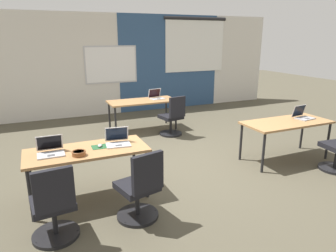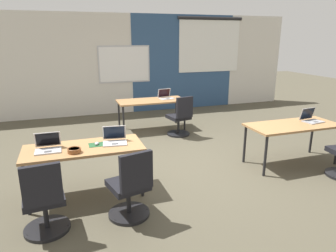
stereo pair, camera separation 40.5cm
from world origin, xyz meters
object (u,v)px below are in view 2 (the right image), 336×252
(desk_near_left, at_px, (84,151))
(laptop_near_left_end, at_px, (48,147))
(desk_far_center, at_px, (151,103))
(laptop_near_left_inner, at_px, (115,139))
(laptop_near_right_end, at_px, (311,119))
(mouse_near_left_inner, at_px, (97,143))
(chair_near_left_inner, at_px, (131,190))
(desk_near_right, at_px, (293,128))
(laptop_far_right, at_px, (166,97))
(snack_bowl, at_px, (74,150))
(chair_far_right, at_px, (180,119))
(chair_near_left_end, at_px, (44,204))

(desk_near_left, bearing_deg, laptop_near_left_end, 177.78)
(desk_far_center, height_order, laptop_near_left_inner, laptop_near_left_inner)
(laptop_near_right_end, height_order, laptop_near_left_inner, laptop_near_right_end)
(desk_far_center, bearing_deg, desk_near_left, -122.01)
(laptop_near_left_inner, xyz_separation_m, mouse_near_left_inner, (-0.25, -0.01, -0.03))
(desk_near_left, relative_size, chair_near_left_inner, 1.74)
(laptop_near_left_inner, bearing_deg, desk_near_right, 6.56)
(desk_far_center, xyz_separation_m, laptop_far_right, (0.38, 0.06, 0.11))
(laptop_far_right, relative_size, laptop_near_left_end, 1.13)
(laptop_near_left_inner, bearing_deg, snack_bowl, -151.37)
(chair_far_right, height_order, snack_bowl, chair_far_right)
(chair_near_left_end, bearing_deg, chair_near_left_inner, 174.73)
(desk_near_right, xyz_separation_m, chair_near_left_end, (-4.00, -0.79, -0.28))
(desk_near_right, bearing_deg, desk_near_left, 180.00)
(laptop_near_right_end, bearing_deg, chair_near_left_inner, -174.51)
(laptop_near_left_end, bearing_deg, laptop_far_right, 47.78)
(desk_near_right, relative_size, snack_bowl, 9.01)
(laptop_near_left_inner, bearing_deg, chair_far_right, 56.47)
(laptop_near_left_end, height_order, chair_near_left_end, laptop_near_left_end)
(mouse_near_left_inner, bearing_deg, snack_bowl, -145.51)
(laptop_near_left_inner, relative_size, laptop_near_left_end, 1.10)
(chair_near_left_inner, bearing_deg, mouse_near_left_inner, -83.54)
(chair_near_left_inner, bearing_deg, chair_far_right, -134.60)
(mouse_near_left_inner, distance_m, laptop_near_left_end, 0.63)
(desk_far_center, relative_size, chair_near_left_inner, 1.74)
(desk_near_right, bearing_deg, chair_far_right, 121.15)
(chair_far_right, relative_size, laptop_near_right_end, 2.51)
(laptop_near_left_inner, relative_size, snack_bowl, 2.05)
(desk_near_left, relative_size, laptop_near_left_inner, 4.39)
(laptop_far_right, bearing_deg, chair_near_left_end, -135.29)
(chair_near_left_end, bearing_deg, laptop_near_left_inner, -144.20)
(snack_bowl, bearing_deg, laptop_near_right_end, 3.34)
(chair_far_right, height_order, laptop_near_right_end, laptop_near_right_end)
(desk_far_center, distance_m, chair_far_right, 0.88)
(desk_near_right, relative_size, laptop_near_right_end, 4.36)
(laptop_near_left_inner, distance_m, mouse_near_left_inner, 0.25)
(chair_near_left_inner, bearing_deg, chair_near_left_end, -13.14)
(laptop_far_right, bearing_deg, laptop_near_left_inner, -130.49)
(laptop_near_left_end, bearing_deg, desk_near_left, -2.18)
(desk_near_right, xyz_separation_m, snack_bowl, (-3.63, -0.18, 0.10))
(laptop_far_right, height_order, snack_bowl, laptop_far_right)
(laptop_near_left_inner, xyz_separation_m, chair_near_left_inner, (0.04, -0.82, -0.39))
(desk_near_left, relative_size, mouse_near_left_inner, 14.40)
(desk_near_right, xyz_separation_m, laptop_near_left_end, (-3.95, 0.02, 0.11))
(laptop_near_right_end, bearing_deg, chair_far_right, 121.47)
(laptop_far_right, distance_m, laptop_near_left_end, 3.84)
(laptop_near_left_inner, relative_size, chair_near_left_end, 0.40)
(laptop_near_left_end, bearing_deg, snack_bowl, -31.62)
(snack_bowl, bearing_deg, chair_near_left_inner, -44.87)
(laptop_far_right, xyz_separation_m, laptop_near_right_end, (1.79, -2.81, -0.00))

